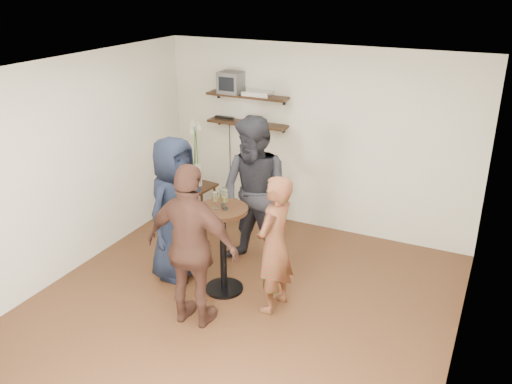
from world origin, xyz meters
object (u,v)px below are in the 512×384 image
radio (254,120)px  person_plaid (275,245)px  dvd_deck (258,93)px  drinks_table (223,238)px  side_table (197,191)px  person_dark (256,196)px  person_navy (175,209)px  crt_monitor (231,82)px  person_brown (192,247)px

radio → person_plaid: radio is taller
dvd_deck → radio: dvd_deck is taller
radio → drinks_table: 2.23m
radio → drinks_table: (0.57, -1.99, -0.84)m
side_table → person_plaid: (1.96, -1.62, 0.32)m
side_table → person_dark: person_dark is taller
person_dark → person_navy: bearing=-133.8°
crt_monitor → person_brown: size_ratio=0.18×
dvd_deck → person_brown: 2.89m
drinks_table → crt_monitor: bearing=115.0°
radio → person_brown: bearing=-77.5°
radio → person_brown: (0.59, -2.66, -0.63)m
person_brown → radio: bearing=-79.3°
person_plaid → person_dark: (-0.58, 0.74, 0.18)m
person_dark → person_brown: bearing=-85.2°
person_plaid → dvd_deck: bearing=-144.2°
drinks_table → person_plaid: 0.68m
crt_monitor → person_navy: bearing=-82.3°
person_plaid → person_dark: 0.95m
dvd_deck → person_dark: 1.73m
person_plaid → drinks_table: bearing=-90.0°
side_table → person_plaid: 2.56m
person_brown → side_table: bearing=-61.2°
dvd_deck → person_dark: size_ratio=0.21×
dvd_deck → drinks_table: dvd_deck is taller
radio → person_plaid: bearing=-59.1°
person_plaid → person_dark: size_ratio=0.81×
person_navy → drinks_table: bearing=-90.0°
drinks_table → person_plaid: (0.67, -0.07, 0.10)m
person_dark → person_brown: size_ratio=1.09×
dvd_deck → drinks_table: size_ratio=0.38×
drinks_table → person_brown: 0.70m
drinks_table → person_dark: (0.09, 0.66, 0.29)m
radio → person_navy: bearing=-93.0°
crt_monitor → person_dark: crt_monitor is taller
radio → person_dark: person_dark is taller
person_dark → person_brown: 1.34m
person_navy → person_brown: person_brown is taller
person_dark → drinks_table: bearing=-90.0°
crt_monitor → drinks_table: (0.93, -1.99, -1.34)m
side_table → crt_monitor: bearing=50.2°
dvd_deck → radio: bearing=180.0°
person_navy → person_brown: 1.01m
dvd_deck → person_dark: dvd_deck is taller
dvd_deck → person_brown: size_ratio=0.23×
person_dark → side_table: bearing=155.1°
person_plaid → person_navy: person_navy is taller
dvd_deck → person_navy: size_ratio=0.23×
dvd_deck → person_navy: (-0.16, -1.92, -1.02)m
radio → side_table: size_ratio=0.40×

